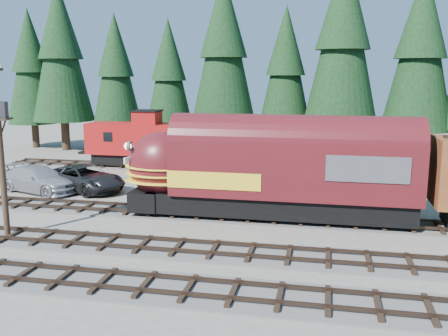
% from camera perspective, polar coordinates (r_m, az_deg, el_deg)
% --- Properties ---
extents(ground, '(120.00, 120.00, 0.00)m').
position_cam_1_polar(ground, '(25.83, 5.04, -8.40)').
color(ground, '#6B665B').
rests_on(ground, ground).
extents(track_spur, '(32.00, 3.20, 0.33)m').
position_cam_1_polar(track_spur, '(44.91, -5.01, -0.04)').
color(track_spur, '#4C4947').
rests_on(track_spur, ground).
extents(depot, '(12.80, 7.00, 5.30)m').
position_cam_1_polar(depot, '(35.29, 7.10, 1.73)').
color(depot, orange).
rests_on(depot, ground).
extents(conifer_backdrop, '(79.16, 22.69, 16.88)m').
position_cam_1_polar(conifer_backdrop, '(48.52, 17.00, 12.29)').
color(conifer_backdrop, black).
rests_on(conifer_backdrop, ground).
extents(locomotive, '(17.26, 3.43, 4.69)m').
position_cam_1_polar(locomotive, '(29.06, 4.32, -0.66)').
color(locomotive, black).
rests_on(locomotive, ground).
extents(caboose, '(9.23, 2.68, 4.80)m').
position_cam_1_polar(caboose, '(45.79, -9.73, 3.03)').
color(caboose, black).
rests_on(caboose, ground).
extents(utility_pole, '(1.40, 2.22, 9.28)m').
position_cam_1_polar(utility_pole, '(27.82, -24.23, 3.29)').
color(utility_pole, black).
rests_on(utility_pole, ground).
extents(pickup_truck_a, '(7.34, 5.60, 1.85)m').
position_cam_1_polar(pickup_truck_a, '(37.81, -15.67, -1.12)').
color(pickup_truck_a, black).
rests_on(pickup_truck_a, ground).
extents(pickup_truck_b, '(6.89, 4.37, 1.86)m').
position_cam_1_polar(pickup_truck_b, '(38.41, -20.41, -1.22)').
color(pickup_truck_b, '#A1A3A8').
rests_on(pickup_truck_b, ground).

